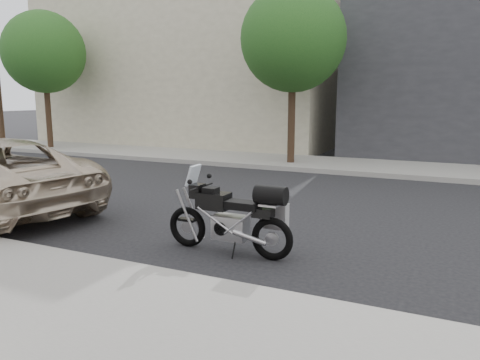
{
  "coord_description": "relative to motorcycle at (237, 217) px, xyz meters",
  "views": [
    {
      "loc": [
        -3.1,
        8.82,
        2.37
      ],
      "look_at": [
        0.34,
        1.51,
        0.9
      ],
      "focal_mm": 35.0,
      "sensor_mm": 36.0,
      "label": 1
    }
  ],
  "objects": [
    {
      "name": "motorcycle",
      "position": [
        0.0,
        0.0,
        0.0
      ],
      "size": [
        2.09,
        0.67,
        1.32
      ],
      "rotation": [
        0.0,
        0.0,
        -0.01
      ],
      "color": "black",
      "rests_on": "ground"
    },
    {
      "name": "far_sidewalk",
      "position": [
        0.16,
        -9.2,
        -0.5
      ],
      "size": [
        44.0,
        3.0,
        0.15
      ],
      "primitive_type": "cube",
      "color": "gray",
      "rests_on": "ground"
    },
    {
      "name": "ground",
      "position": [
        0.16,
        -2.7,
        -0.57
      ],
      "size": [
        120.0,
        120.0,
        0.0
      ],
      "primitive_type": "plane",
      "color": "black",
      "rests_on": "ground"
    },
    {
      "name": "street_tree_mid",
      "position": [
        2.16,
        -8.7,
        3.57
      ],
      "size": [
        3.4,
        3.4,
        5.7
      ],
      "color": "#322317",
      "rests_on": "far_sidewalk"
    },
    {
      "name": "street_tree_right",
      "position": [
        13.16,
        -8.7,
        3.57
      ],
      "size": [
        3.4,
        3.4,
        5.7
      ],
      "color": "#322317",
      "rests_on": "far_sidewalk"
    },
    {
      "name": "far_building_cream",
      "position": [
        9.16,
        -16.2,
        3.43
      ],
      "size": [
        14.0,
        11.0,
        8.0
      ],
      "color": "#9F977F",
      "rests_on": "ground"
    }
  ]
}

